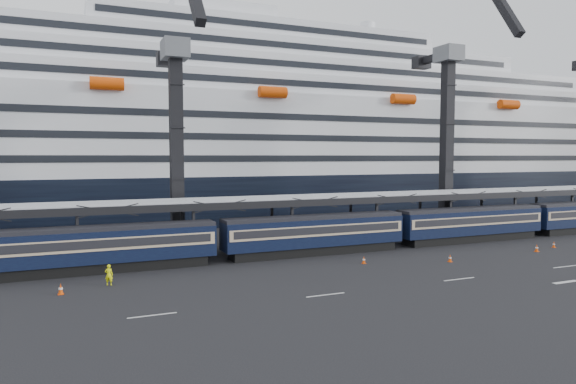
# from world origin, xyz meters

# --- Properties ---
(ground) EXTENTS (260.00, 260.00, 0.00)m
(ground) POSITION_xyz_m (0.00, 0.00, 0.00)
(ground) COLOR black
(ground) RESTS_ON ground
(lane_markings) EXTENTS (111.00, 4.27, 0.02)m
(lane_markings) POSITION_xyz_m (8.15, -5.23, 0.01)
(lane_markings) COLOR beige
(lane_markings) RESTS_ON ground
(train) EXTENTS (133.05, 3.00, 4.05)m
(train) POSITION_xyz_m (-4.65, 10.00, 2.20)
(train) COLOR black
(train) RESTS_ON ground
(canopy) EXTENTS (130.00, 6.25, 5.53)m
(canopy) POSITION_xyz_m (0.00, 14.00, 5.25)
(canopy) COLOR #989AA0
(canopy) RESTS_ON ground
(cruise_ship) EXTENTS (214.09, 28.84, 34.00)m
(cruise_ship) POSITION_xyz_m (-1.08, 45.99, 12.34)
(cruise_ship) COLOR black
(cruise_ship) RESTS_ON ground
(crane_dark_near) EXTENTS (4.50, 17.75, 35.08)m
(crane_dark_near) POSITION_xyz_m (-20.00, 18.59, 11.93)
(crane_dark_near) COLOR #4C4F54
(crane_dark_near) RESTS_ON ground
(crane_dark_mid) EXTENTS (4.50, 18.24, 39.64)m
(crane_dark_mid) POSITION_xyz_m (15.00, 17.59, 13.36)
(crane_dark_mid) COLOR #4C4F54
(crane_dark_mid) RESTS_ON ground
(worker) EXTENTS (0.68, 0.54, 1.62)m
(worker) POSITION_xyz_m (-27.94, 4.88, 0.81)
(worker) COLOR #F9FF0D
(worker) RESTS_ON ground
(traffic_cone_b) EXTENTS (0.40, 0.40, 0.81)m
(traffic_cone_b) POSITION_xyz_m (-31.29, 3.50, 0.40)
(traffic_cone_b) COLOR #DD4407
(traffic_cone_b) RESTS_ON ground
(traffic_cone_c) EXTENTS (0.35, 0.35, 0.69)m
(traffic_cone_c) POSITION_xyz_m (-5.87, 4.16, 0.34)
(traffic_cone_c) COLOR #DD4407
(traffic_cone_c) RESTS_ON ground
(traffic_cone_d) EXTENTS (0.36, 0.36, 0.73)m
(traffic_cone_d) POSITION_xyz_m (1.91, 1.67, 0.36)
(traffic_cone_d) COLOR #DD4407
(traffic_cone_d) RESTS_ON ground
(traffic_cone_e) EXTENTS (0.39, 0.39, 0.79)m
(traffic_cone_e) POSITION_xyz_m (13.63, 2.27, 0.39)
(traffic_cone_e) COLOR #DD4407
(traffic_cone_e) RESTS_ON ground
(traffic_cone_f) EXTENTS (0.34, 0.34, 0.67)m
(traffic_cone_f) POSITION_xyz_m (17.34, 3.29, 0.33)
(traffic_cone_f) COLOR #DD4407
(traffic_cone_f) RESTS_ON ground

